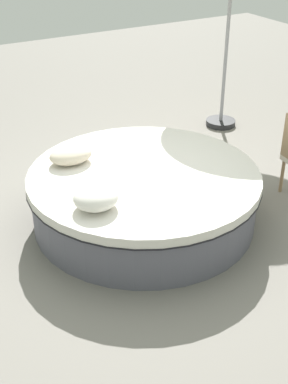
# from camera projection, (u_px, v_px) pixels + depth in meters

# --- Properties ---
(ground_plane) EXTENTS (16.00, 16.00, 0.00)m
(ground_plane) POSITION_uv_depth(u_px,v_px,m) (144.00, 220.00, 5.71)
(ground_plane) COLOR gray
(round_bed) EXTENTS (2.42, 2.42, 0.58)m
(round_bed) POSITION_uv_depth(u_px,v_px,m) (144.00, 196.00, 5.56)
(round_bed) COLOR #595966
(round_bed) RESTS_ON ground_plane
(throw_pillow_0) EXTENTS (0.46, 0.35, 0.18)m
(throw_pillow_0) POSITION_uv_depth(u_px,v_px,m) (71.00, 155.00, 5.58)
(throw_pillow_0) COLOR beige
(throw_pillow_0) RESTS_ON round_bed
(throw_pillow_1) EXTENTS (0.42, 0.40, 0.20)m
(throw_pillow_1) POSITION_uv_depth(u_px,v_px,m) (96.00, 198.00, 4.78)
(throw_pillow_1) COLOR white
(throw_pillow_1) RESTS_ON round_bed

